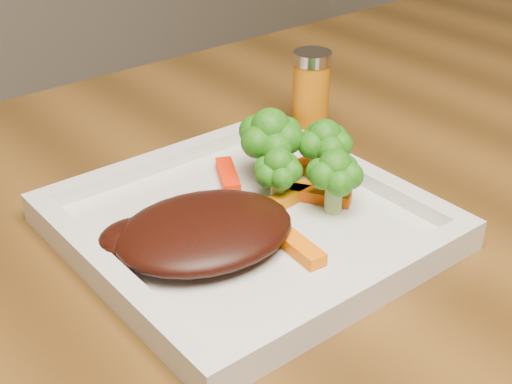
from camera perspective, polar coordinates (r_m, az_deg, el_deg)
plate at (r=0.59m, az=-0.76°, el=-2.91°), size 0.27×0.27×0.01m
steak at (r=0.55m, az=-4.13°, el=-3.12°), size 0.16×0.13×0.03m
broccoli_0 at (r=0.63m, az=1.14°, el=3.66°), size 0.08×0.08×0.07m
broccoli_1 at (r=0.63m, az=5.47°, el=3.37°), size 0.07×0.07×0.06m
broccoli_2 at (r=0.59m, az=6.30°, el=0.94°), size 0.07×0.07×0.06m
broccoli_3 at (r=0.60m, az=1.80°, el=1.82°), size 0.06×0.06×0.06m
carrot_2 at (r=0.55m, az=3.22°, el=-4.23°), size 0.02×0.06×0.01m
carrot_3 at (r=0.67m, az=4.34°, el=2.29°), size 0.06×0.02×0.01m
carrot_4 at (r=0.64m, az=-2.27°, el=1.33°), size 0.04×0.06×0.01m
carrot_5 at (r=0.61m, az=5.18°, el=-0.29°), size 0.04×0.05×0.01m
carrot_6 at (r=0.61m, az=2.73°, el=-0.32°), size 0.05×0.02×0.01m
spice_shaker at (r=0.74m, az=4.40°, el=7.76°), size 0.05×0.05×0.09m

